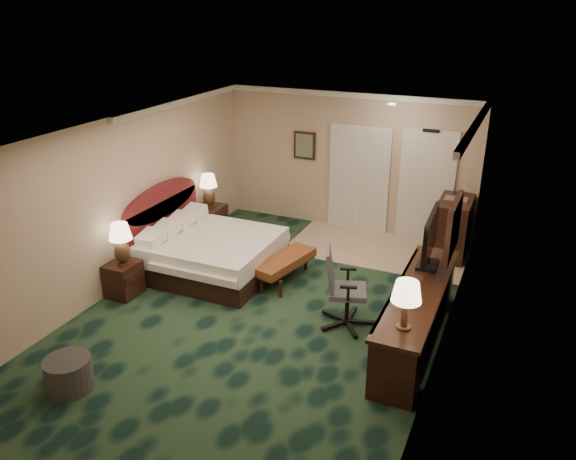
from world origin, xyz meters
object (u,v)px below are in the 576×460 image
at_px(nightstand_near, 124,279).
at_px(bed_bench, 284,269).
at_px(desk, 416,316).
at_px(ottoman, 69,374).
at_px(tv, 430,240).
at_px(lamp_far, 209,190).
at_px(bed, 213,255).
at_px(desk_chair, 348,288).
at_px(lamp_near, 121,244).
at_px(minibar, 453,228).
at_px(nightstand_far, 210,222).

distance_m(nightstand_near, bed_bench, 2.54).
distance_m(nightstand_near, desk, 4.47).
xyz_separation_m(nightstand_near, desk, (4.44, 0.50, 0.14)).
relative_size(ottoman, tv, 0.54).
relative_size(lamp_far, ottoman, 1.13).
bearing_deg(desk, bed, 168.08).
bearing_deg(bed, ottoman, -89.76).
height_order(lamp_far, desk_chair, lamp_far).
distance_m(bed, ottoman, 3.36).
height_order(bed, nightstand_near, bed).
height_order(nightstand_near, lamp_near, lamp_near).
bearing_deg(bed, lamp_far, 122.79).
xyz_separation_m(lamp_far, desk_chair, (3.44, -1.99, -0.36)).
xyz_separation_m(bed, desk_chair, (2.59, -0.67, 0.26)).
bearing_deg(tv, lamp_far, 160.90).
bearing_deg(ottoman, lamp_near, 111.81).
height_order(tv, minibar, tv).
xyz_separation_m(lamp_near, bed_bench, (2.06, 1.43, -0.66)).
bearing_deg(ottoman, minibar, 57.91).
bearing_deg(tv, nightstand_far, 161.25).
bearing_deg(desk, lamp_far, 154.87).
relative_size(bed, nightstand_far, 3.22).
height_order(nightstand_near, desk, desk).
height_order(lamp_far, ottoman, lamp_far).
relative_size(lamp_near, desk_chair, 0.57).
distance_m(nightstand_near, lamp_near, 0.60).
bearing_deg(tv, desk_chair, -148.01).
xyz_separation_m(desk, desk_chair, (-0.98, 0.08, 0.17)).
height_order(bed_bench, ottoman, bed_bench).
bearing_deg(ottoman, desk, 36.17).
distance_m(bed_bench, desk_chair, 1.64).
bearing_deg(minibar, tv, -90.75).
relative_size(ottoman, desk_chair, 0.48).
distance_m(bed, desk, 3.65).
relative_size(bed, bed_bench, 1.62).
relative_size(ottoman, desk, 0.20).
bearing_deg(desk_chair, tv, 15.62).
relative_size(nightstand_near, lamp_near, 0.82).
relative_size(bed, minibar, 1.91).
xyz_separation_m(bed, desk, (3.57, -0.75, 0.09)).
xyz_separation_m(nightstand_near, desk_chair, (3.45, 0.58, 0.31)).
relative_size(nightstand_near, nightstand_far, 0.87).
height_order(nightstand_near, nightstand_far, nightstand_far).
bearing_deg(lamp_far, nightstand_near, -90.39).
bearing_deg(lamp_far, desk_chair, -30.11).
distance_m(bed, lamp_near, 1.60).
bearing_deg(lamp_near, lamp_far, 90.47).
distance_m(nightstand_far, lamp_far, 0.63).
bearing_deg(lamp_far, lamp_near, -89.53).
bearing_deg(bed_bench, desk, -9.30).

